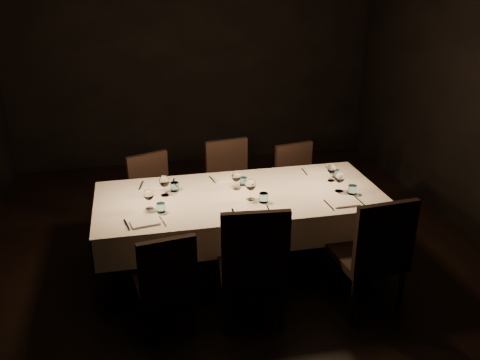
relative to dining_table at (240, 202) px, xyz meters
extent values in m
cube|color=black|center=(0.00, 0.00, -0.69)|extent=(5.00, 6.00, 0.01)
cube|color=black|center=(0.00, 3.00, 0.81)|extent=(5.00, 0.01, 3.00)
cube|color=black|center=(0.00, 0.00, 0.04)|extent=(2.40, 1.00, 0.04)
cylinder|color=black|center=(-1.12, -0.42, -0.33)|extent=(0.07, 0.07, 0.71)
cylinder|color=black|center=(-1.12, 0.42, -0.33)|extent=(0.07, 0.07, 0.71)
cylinder|color=black|center=(1.12, -0.42, -0.33)|extent=(0.07, 0.07, 0.71)
cylinder|color=black|center=(1.12, 0.42, -0.33)|extent=(0.07, 0.07, 0.71)
cube|color=beige|center=(0.00, 0.00, 0.07)|extent=(2.52, 1.12, 0.01)
cube|color=beige|center=(0.00, 0.55, -0.08)|extent=(2.52, 0.01, 0.28)
cube|color=beige|center=(0.00, -0.55, -0.08)|extent=(2.52, 0.01, 0.28)
cube|color=beige|center=(1.25, 0.00, -0.08)|extent=(0.01, 1.12, 0.28)
cube|color=beige|center=(-1.25, 0.00, -0.08)|extent=(0.01, 1.12, 0.28)
cylinder|color=black|center=(-0.60, -0.51, -0.50)|extent=(0.04, 0.04, 0.37)
cylinder|color=black|center=(-0.55, -0.85, -0.50)|extent=(0.04, 0.04, 0.37)
cylinder|color=black|center=(-0.94, -0.56, -0.50)|extent=(0.04, 0.04, 0.37)
cylinder|color=black|center=(-0.89, -0.90, -0.50)|extent=(0.04, 0.04, 0.37)
cube|color=black|center=(-0.74, -0.71, -0.29)|extent=(0.48, 0.48, 0.06)
cube|color=black|center=(-0.72, -0.88, -0.03)|extent=(0.43, 0.11, 0.46)
cube|color=silver|center=(-0.85, -0.38, 0.08)|extent=(0.24, 0.18, 0.02)
cube|color=silver|center=(-0.99, -0.38, 0.08)|extent=(0.05, 0.20, 0.01)
cube|color=silver|center=(-0.71, -0.38, 0.08)|extent=(0.05, 0.20, 0.01)
cylinder|color=#B9E4F2|center=(-0.71, -0.20, 0.11)|extent=(0.07, 0.07, 0.08)
cylinder|color=white|center=(-0.80, -0.12, 0.08)|extent=(0.07, 0.07, 0.00)
cylinder|color=white|center=(-0.80, -0.12, 0.12)|extent=(0.01, 0.01, 0.08)
ellipsoid|color=white|center=(-0.80, -0.12, 0.21)|extent=(0.09, 0.09, 0.10)
cylinder|color=black|center=(0.16, -0.51, -0.47)|extent=(0.04, 0.04, 0.43)
cylinder|color=black|center=(0.12, -0.93, -0.47)|extent=(0.04, 0.04, 0.43)
cylinder|color=black|center=(-0.25, -0.47, -0.47)|extent=(0.04, 0.04, 0.43)
cylinder|color=black|center=(-0.29, -0.89, -0.47)|extent=(0.04, 0.04, 0.43)
cube|color=black|center=(-0.07, -0.70, -0.22)|extent=(0.54, 0.54, 0.07)
cube|color=black|center=(-0.09, -0.92, 0.09)|extent=(0.50, 0.10, 0.54)
cube|color=silver|center=(0.01, -0.38, 0.08)|extent=(0.25, 0.17, 0.02)
cube|color=silver|center=(-0.13, -0.38, 0.08)|extent=(0.03, 0.21, 0.01)
cube|color=silver|center=(0.16, -0.38, 0.08)|extent=(0.03, 0.21, 0.01)
cylinder|color=#B9E4F2|center=(0.16, -0.20, 0.12)|extent=(0.08, 0.08, 0.08)
cylinder|color=white|center=(0.07, -0.12, 0.08)|extent=(0.07, 0.07, 0.00)
cylinder|color=white|center=(0.07, -0.12, 0.12)|extent=(0.01, 0.01, 0.09)
ellipsoid|color=white|center=(0.07, -0.12, 0.21)|extent=(0.09, 0.09, 0.11)
cylinder|color=black|center=(1.06, -0.54, -0.47)|extent=(0.04, 0.04, 0.44)
cylinder|color=black|center=(1.10, -0.96, -0.47)|extent=(0.04, 0.04, 0.44)
cylinder|color=black|center=(0.65, -0.58, -0.47)|extent=(0.04, 0.04, 0.44)
cylinder|color=black|center=(0.68, -1.00, -0.47)|extent=(0.04, 0.04, 0.44)
cube|color=black|center=(0.87, -0.77, -0.22)|extent=(0.54, 0.54, 0.07)
cube|color=black|center=(0.89, -0.99, 0.09)|extent=(0.50, 0.09, 0.54)
cube|color=silver|center=(0.83, -0.38, 0.08)|extent=(0.23, 0.15, 0.02)
cube|color=silver|center=(0.68, -0.38, 0.08)|extent=(0.02, 0.21, 0.01)
cube|color=silver|center=(0.97, -0.38, 0.08)|extent=(0.02, 0.21, 0.01)
cylinder|color=#B9E4F2|center=(0.97, -0.20, 0.12)|extent=(0.07, 0.07, 0.08)
cylinder|color=white|center=(0.88, -0.12, 0.08)|extent=(0.07, 0.07, 0.00)
cylinder|color=white|center=(0.88, -0.12, 0.12)|extent=(0.01, 0.01, 0.09)
ellipsoid|color=white|center=(0.88, -0.12, 0.21)|extent=(0.09, 0.09, 0.10)
cylinder|color=black|center=(-0.80, 0.45, -0.50)|extent=(0.04, 0.04, 0.38)
cylinder|color=black|center=(-0.93, 0.77, -0.50)|extent=(0.04, 0.04, 0.38)
cylinder|color=black|center=(-0.47, 0.58, -0.50)|extent=(0.04, 0.04, 0.38)
cylinder|color=black|center=(-0.60, 0.91, -0.50)|extent=(0.04, 0.04, 0.38)
cube|color=black|center=(-0.70, 0.68, -0.28)|extent=(0.56, 0.56, 0.06)
cube|color=black|center=(-0.77, 0.85, -0.02)|extent=(0.42, 0.21, 0.47)
cube|color=silver|center=(-0.70, 0.38, 0.08)|extent=(0.25, 0.19, 0.02)
cube|color=silver|center=(-0.85, 0.38, 0.08)|extent=(0.06, 0.21, 0.01)
cube|color=silver|center=(-0.56, 0.38, 0.08)|extent=(0.05, 0.21, 0.01)
cylinder|color=#B9E4F2|center=(-0.56, 0.20, 0.12)|extent=(0.08, 0.08, 0.08)
cylinder|color=white|center=(-0.65, 0.12, 0.08)|extent=(0.07, 0.07, 0.00)
cylinder|color=white|center=(-0.65, 0.12, 0.12)|extent=(0.01, 0.01, 0.09)
ellipsoid|color=white|center=(-0.65, 0.12, 0.21)|extent=(0.09, 0.09, 0.11)
cylinder|color=black|center=(-0.06, 0.55, -0.49)|extent=(0.04, 0.04, 0.40)
cylinder|color=black|center=(-0.12, 0.93, -0.49)|extent=(0.04, 0.04, 0.40)
cylinder|color=black|center=(0.31, 0.61, -0.49)|extent=(0.04, 0.04, 0.40)
cylinder|color=black|center=(0.25, 0.98, -0.49)|extent=(0.04, 0.04, 0.40)
cube|color=black|center=(0.09, 0.77, -0.26)|extent=(0.52, 0.52, 0.06)
cube|color=black|center=(0.06, 0.96, 0.02)|extent=(0.46, 0.12, 0.50)
cube|color=silver|center=(-0.06, 0.38, 0.08)|extent=(0.23, 0.17, 0.02)
cube|color=silver|center=(-0.19, 0.38, 0.08)|extent=(0.05, 0.19, 0.01)
cube|color=silver|center=(0.08, 0.38, 0.08)|extent=(0.04, 0.19, 0.01)
cylinder|color=#B9E4F2|center=(0.08, 0.20, 0.11)|extent=(0.07, 0.07, 0.07)
cylinder|color=white|center=(-0.01, 0.12, 0.08)|extent=(0.06, 0.06, 0.00)
cylinder|color=white|center=(-0.01, 0.12, 0.12)|extent=(0.01, 0.01, 0.08)
ellipsoid|color=white|center=(-0.01, 0.12, 0.20)|extent=(0.08, 0.08, 0.10)
cylinder|color=black|center=(0.68, 0.47, -0.50)|extent=(0.04, 0.04, 0.37)
cylinder|color=black|center=(0.61, 0.81, -0.50)|extent=(0.04, 0.04, 0.37)
cylinder|color=black|center=(1.02, 0.54, -0.50)|extent=(0.04, 0.04, 0.37)
cylinder|color=black|center=(0.95, 0.88, -0.50)|extent=(0.04, 0.04, 0.37)
cube|color=black|center=(0.81, 0.68, -0.29)|extent=(0.51, 0.51, 0.06)
cube|color=black|center=(0.77, 0.86, -0.02)|extent=(0.43, 0.14, 0.47)
cube|color=silver|center=(0.86, 0.38, 0.08)|extent=(0.20, 0.13, 0.01)
cube|color=silver|center=(0.73, 0.38, 0.08)|extent=(0.02, 0.18, 0.01)
cube|color=silver|center=(0.98, 0.38, 0.08)|extent=(0.02, 0.18, 0.01)
cylinder|color=#B9E4F2|center=(0.98, 0.20, 0.11)|extent=(0.07, 0.07, 0.07)
cylinder|color=white|center=(0.90, 0.12, 0.08)|extent=(0.06, 0.06, 0.00)
cylinder|color=white|center=(0.90, 0.12, 0.12)|extent=(0.01, 0.01, 0.08)
ellipsoid|color=white|center=(0.90, 0.12, 0.19)|extent=(0.08, 0.08, 0.09)
camera|label=1|loc=(-0.87, -3.99, 1.93)|focal=38.00mm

